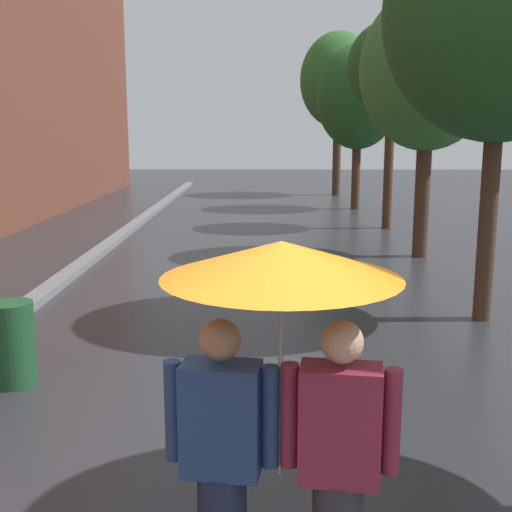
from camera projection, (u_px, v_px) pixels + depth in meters
name	position (u px, v px, depth m)	size (l,w,h in m)	color
kerb_strip	(90.00, 258.00, 12.67)	(0.30, 36.00, 0.12)	slate
street_tree_1	(502.00, 13.00, 8.05)	(2.95, 2.95, 5.58)	#473323
street_tree_2	(428.00, 71.00, 12.46)	(2.64, 2.64, 5.20)	#473323
street_tree_3	(392.00, 69.00, 16.17)	(2.28, 2.28, 5.23)	#473323
street_tree_4	(358.00, 97.00, 20.39)	(2.62, 2.62, 5.18)	#473323
street_tree_5	(338.00, 81.00, 24.71)	(2.93, 2.93, 6.19)	#473323
couple_under_umbrella	(281.00, 368.00, 3.20)	(1.18, 1.17, 2.00)	#1E233D
litter_bin	(13.00, 344.00, 6.48)	(0.44, 0.44, 0.85)	#1E4C28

